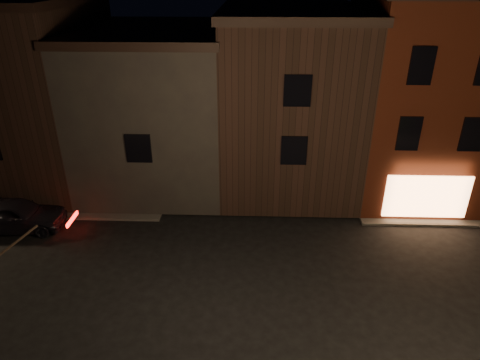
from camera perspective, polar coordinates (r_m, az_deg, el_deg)
ground at (r=17.15m, az=2.76°, el=-14.78°), size 120.00×120.00×0.00m
sidewalk_far_left at (r=39.94m, az=-27.78°, el=7.06°), size 30.00×30.00×0.12m
corner_building at (r=24.59m, az=22.20°, el=10.67°), size 6.50×8.50×10.50m
row_building_a at (r=24.34m, az=6.42°, el=10.91°), size 7.30×10.30×9.40m
row_building_b at (r=25.00m, az=-10.69°, el=9.84°), size 7.80×10.30×8.40m
row_building_c at (r=27.32m, az=-26.11°, el=10.68°), size 7.30×10.30×9.90m
parked_car_a at (r=22.99m, az=-27.89°, el=-4.11°), size 4.76×2.22×1.58m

